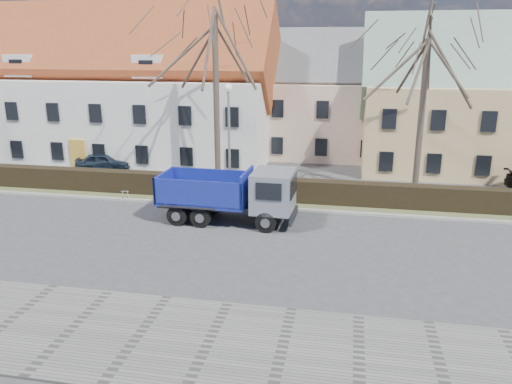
% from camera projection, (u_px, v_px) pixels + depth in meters
% --- Properties ---
extents(ground, '(120.00, 120.00, 0.00)m').
position_uv_depth(ground, '(213.00, 237.00, 23.38)').
color(ground, '#3E3E41').
extents(sidewalk_near, '(80.00, 5.00, 0.08)m').
position_uv_depth(sidewalk_near, '(139.00, 336.00, 15.36)').
color(sidewalk_near, slate).
rests_on(sidewalk_near, ground).
extents(curb_far, '(80.00, 0.30, 0.12)m').
position_uv_depth(curb_far, '(235.00, 206.00, 27.70)').
color(curb_far, gray).
rests_on(curb_far, ground).
extents(grass_strip, '(80.00, 3.00, 0.10)m').
position_uv_depth(grass_strip, '(241.00, 198.00, 29.21)').
color(grass_strip, '#505831').
rests_on(grass_strip, ground).
extents(hedge, '(60.00, 0.90, 1.30)m').
position_uv_depth(hedge, '(240.00, 189.00, 28.85)').
color(hedge, black).
rests_on(hedge, ground).
extents(building_white, '(26.80, 10.80, 9.50)m').
position_uv_depth(building_white, '(107.00, 96.00, 39.44)').
color(building_white, silver).
rests_on(building_white, ground).
extents(building_pink, '(10.80, 8.80, 8.00)m').
position_uv_depth(building_pink, '(326.00, 105.00, 40.37)').
color(building_pink, beige).
rests_on(building_pink, ground).
extents(building_yellow, '(18.80, 10.80, 8.50)m').
position_uv_depth(building_yellow, '(494.00, 110.00, 35.33)').
color(building_yellow, tan).
rests_on(building_yellow, ground).
extents(tree_1, '(9.20, 9.20, 12.65)m').
position_uv_depth(tree_1, '(216.00, 85.00, 29.96)').
color(tree_1, '#45392F').
rests_on(tree_1, ground).
extents(tree_2, '(8.00, 8.00, 11.00)m').
position_uv_depth(tree_2, '(423.00, 103.00, 28.04)').
color(tree_2, '#45392F').
rests_on(tree_2, ground).
extents(dump_truck, '(7.24, 2.86, 2.87)m').
position_uv_depth(dump_truck, '(222.00, 194.00, 25.10)').
color(dump_truck, navy).
rests_on(dump_truck, ground).
extents(streetlight, '(0.52, 0.52, 6.63)m').
position_uv_depth(streetlight, '(229.00, 140.00, 29.19)').
color(streetlight, '#A2A2A2').
rests_on(streetlight, ground).
extents(cart_frame, '(0.70, 0.48, 0.59)m').
position_uv_depth(cart_frame, '(122.00, 195.00, 28.95)').
color(cart_frame, silver).
rests_on(cart_frame, ground).
extents(parked_car_a, '(4.12, 2.40, 1.32)m').
position_uv_depth(parked_car_a, '(104.00, 162.00, 35.43)').
color(parked_car_a, black).
rests_on(parked_car_a, ground).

